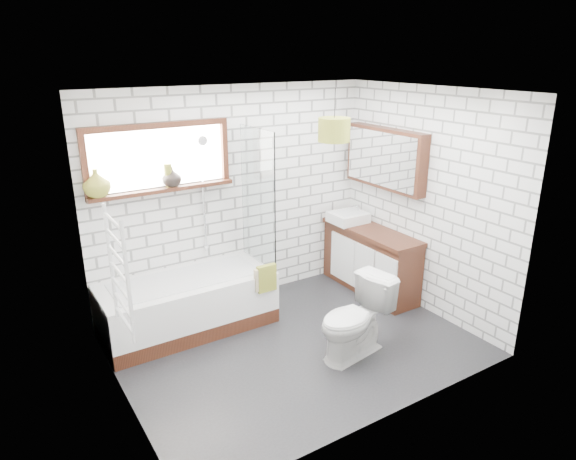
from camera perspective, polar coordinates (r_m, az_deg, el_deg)
floor at (r=5.36m, az=0.94°, el=-12.69°), size 3.40×2.60×0.01m
ceiling at (r=4.56m, az=1.11°, el=15.16°), size 3.40×2.60×0.01m
wall_back at (r=5.90m, az=-5.96°, el=3.61°), size 3.40×0.01×2.50m
wall_front at (r=3.87m, az=11.71°, el=-5.28°), size 3.40×0.01×2.50m
wall_left at (r=4.19m, az=-18.93°, el=-4.00°), size 0.01×2.60×2.50m
wall_right at (r=5.88m, az=15.07°, el=3.00°), size 0.01×2.60×2.50m
window at (r=5.42m, az=-14.07°, el=7.72°), size 1.52×0.16×0.68m
towel_radiator at (r=4.22m, az=-18.26°, el=-4.51°), size 0.06×0.52×1.00m
mirror_cabinet at (r=6.14m, az=10.75°, el=7.84°), size 0.16×1.20×0.70m
shower_riser at (r=5.67m, az=-9.41°, el=3.87°), size 0.02×0.02×1.30m
bathtub at (r=5.61m, az=-11.08°, el=-8.05°), size 1.79×0.79×0.58m
shower_screen at (r=5.57m, az=-3.36°, el=3.61°), size 0.02×0.72×1.50m
towel_green at (r=5.45m, az=-2.40°, el=-5.37°), size 0.22×0.06×0.30m
towel_beige at (r=5.43m, az=-2.83°, el=-5.48°), size 0.19×0.05×0.25m
vanity at (r=6.41m, az=9.13°, el=-3.33°), size 0.45×1.39×0.79m
basin at (r=6.49m, az=6.71°, el=1.41°), size 0.43×0.38×0.13m
tap at (r=6.57m, az=7.82°, el=2.13°), size 0.03×0.03×0.15m
toilet at (r=5.05m, az=7.43°, el=-9.78°), size 0.56×0.84×0.79m
vase_olive at (r=5.27m, az=-20.50°, el=4.70°), size 0.34×0.34×0.27m
vase_dark at (r=5.47m, az=-12.78°, el=5.59°), size 0.22×0.22×0.21m
bottle at (r=5.46m, az=-13.13°, el=5.70°), size 0.09×0.09×0.24m
pendant at (r=5.16m, az=5.15°, el=11.04°), size 0.32×0.32×0.23m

